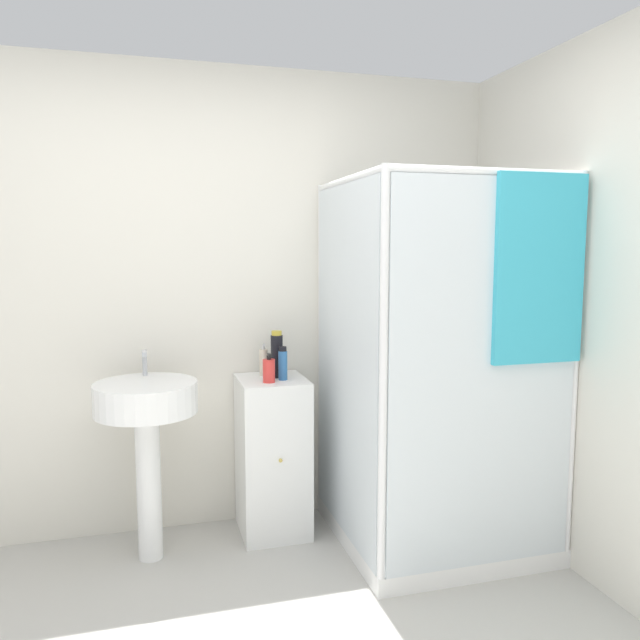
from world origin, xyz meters
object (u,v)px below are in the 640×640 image
shampoo_bottle_blue (283,364)px  lotion_bottle_white (264,362)px  sink (147,418)px  soap_dispenser (269,370)px  shampoo_bottle_tall_black (277,355)px

shampoo_bottle_blue → lotion_bottle_white: shampoo_bottle_blue is taller
sink → soap_dispenser: (0.62, 0.04, 0.19)m
sink → lotion_bottle_white: size_ratio=5.82×
shampoo_bottle_blue → lotion_bottle_white: (-0.08, 0.14, -0.01)m
sink → soap_dispenser: size_ratio=6.73×
soap_dispenser → shampoo_bottle_tall_black: 0.14m
lotion_bottle_white → sink: bearing=-160.7°
shampoo_bottle_tall_black → lotion_bottle_white: shampoo_bottle_tall_black is taller
shampoo_bottle_tall_black → sink: bearing=-167.3°
shampoo_bottle_tall_black → shampoo_bottle_blue: shampoo_bottle_tall_black is taller
sink → shampoo_bottle_tall_black: bearing=12.7°
soap_dispenser → shampoo_bottle_tall_black: (0.07, 0.11, 0.06)m
sink → soap_dispenser: sink is taller
sink → shampoo_bottle_blue: (0.70, 0.08, 0.22)m
sink → soap_dispenser: bearing=3.8°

